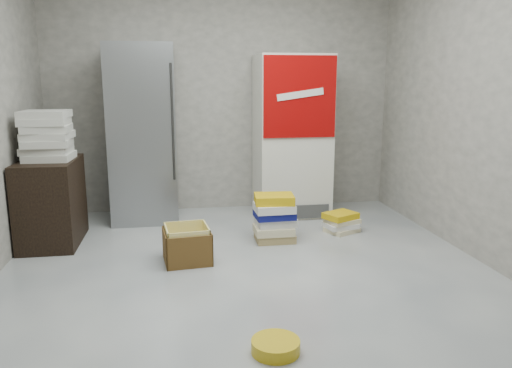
{
  "coord_description": "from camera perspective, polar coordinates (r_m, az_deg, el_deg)",
  "views": [
    {
      "loc": [
        -0.54,
        -3.4,
        1.54
      ],
      "look_at": [
        0.11,
        0.7,
        0.66
      ],
      "focal_mm": 35.0,
      "sensor_mm": 36.0,
      "label": 1
    }
  ],
  "objects": [
    {
      "name": "ground",
      "position": [
        3.77,
        -0.03,
        -12.11
      ],
      "size": [
        5.0,
        5.0,
        0.0
      ],
      "primitive_type": "plane",
      "color": "#BBBAB6",
      "rests_on": "ground"
    },
    {
      "name": "room_shell",
      "position": [
        3.45,
        -0.03,
        16.27
      ],
      "size": [
        4.04,
        5.04,
        2.82
      ],
      "color": "#A9A298",
      "rests_on": "ground"
    },
    {
      "name": "steel_fridge",
      "position": [
        5.57,
        -12.74,
        5.6
      ],
      "size": [
        0.7,
        0.72,
        1.9
      ],
      "color": "#94979B",
      "rests_on": "ground"
    },
    {
      "name": "coke_cooler",
      "position": [
        5.71,
        4.1,
        5.54
      ],
      "size": [
        0.8,
        0.73,
        1.8
      ],
      "color": "silver",
      "rests_on": "ground"
    },
    {
      "name": "wood_shelf",
      "position": [
        5.08,
        -22.35,
        -1.92
      ],
      "size": [
        0.5,
        0.8,
        0.8
      ],
      "primitive_type": "cube",
      "color": "black",
      "rests_on": "ground"
    },
    {
      "name": "supply_box_stack",
      "position": [
        4.97,
        -22.77,
        5.13
      ],
      "size": [
        0.44,
        0.44,
        0.45
      ],
      "color": "silver",
      "rests_on": "wood_shelf"
    },
    {
      "name": "phonebook_stack_main",
      "position": [
        4.8,
        2.12,
        -3.9
      ],
      "size": [
        0.41,
        0.34,
        0.46
      ],
      "rotation": [
        0.0,
        0.0,
        -0.08
      ],
      "color": "#9F8654",
      "rests_on": "ground"
    },
    {
      "name": "phonebook_stack_side",
      "position": [
        5.18,
        9.72,
        -4.33
      ],
      "size": [
        0.4,
        0.36,
        0.2
      ],
      "rotation": [
        0.0,
        0.0,
        0.33
      ],
      "color": "beige",
      "rests_on": "ground"
    },
    {
      "name": "cardboard_box",
      "position": [
        4.34,
        -7.88,
        -7.14
      ],
      "size": [
        0.43,
        0.43,
        0.31
      ],
      "rotation": [
        0.0,
        0.0,
        0.11
      ],
      "color": "yellow",
      "rests_on": "ground"
    },
    {
      "name": "bucket_lid",
      "position": [
        3.0,
        2.25,
        -18.04
      ],
      "size": [
        0.3,
        0.3,
        0.08
      ],
      "primitive_type": "cylinder",
      "rotation": [
        0.0,
        0.0,
        -0.06
      ],
      "color": "gold",
      "rests_on": "ground"
    }
  ]
}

